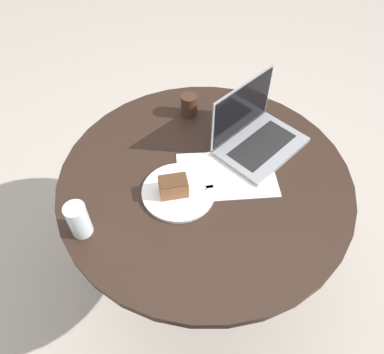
# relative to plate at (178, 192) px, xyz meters

# --- Properties ---
(ground_plane) EXTENTS (12.00, 12.00, 0.00)m
(ground_plane) POSITION_rel_plate_xyz_m (-0.09, -0.08, -0.78)
(ground_plane) COLOR #B7AD9E
(dining_table) EXTENTS (1.06, 1.06, 0.77)m
(dining_table) POSITION_rel_plate_xyz_m (-0.09, -0.08, -0.16)
(dining_table) COLOR black
(dining_table) RESTS_ON ground_plane
(paper_document) EXTENTS (0.39, 0.29, 0.00)m
(paper_document) POSITION_rel_plate_xyz_m (-0.16, -0.10, -0.00)
(paper_document) COLOR white
(paper_document) RESTS_ON dining_table
(plate) EXTENTS (0.25, 0.25, 0.01)m
(plate) POSITION_rel_plate_xyz_m (0.00, 0.00, 0.00)
(plate) COLOR white
(plate) RESTS_ON dining_table
(cake_slice) EXTENTS (0.11, 0.09, 0.07)m
(cake_slice) POSITION_rel_plate_xyz_m (0.01, 0.01, 0.04)
(cake_slice) COLOR brown
(cake_slice) RESTS_ON plate
(fork) EXTENTS (0.17, 0.07, 0.00)m
(fork) POSITION_rel_plate_xyz_m (-0.06, -0.01, 0.01)
(fork) COLOR silver
(fork) RESTS_ON plate
(coffee_glass) EXTENTS (0.07, 0.07, 0.09)m
(coffee_glass) POSITION_rel_plate_xyz_m (0.01, -0.42, 0.04)
(coffee_glass) COLOR #3D2619
(coffee_glass) RESTS_ON dining_table
(water_glass) EXTENTS (0.07, 0.07, 0.13)m
(water_glass) POSITION_rel_plate_xyz_m (0.29, 0.18, 0.06)
(water_glass) COLOR silver
(water_glass) RESTS_ON dining_table
(laptop) EXTENTS (0.38, 0.40, 0.24)m
(laptop) POSITION_rel_plate_xyz_m (-0.27, -0.26, 0.04)
(laptop) COLOR gray
(laptop) RESTS_ON dining_table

